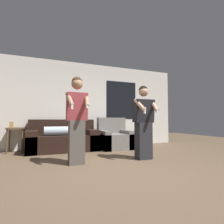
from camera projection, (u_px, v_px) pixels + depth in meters
name	position (u px, v px, depth m)	size (l,w,h in m)	color
ground_plane	(125.00, 171.00, 2.90)	(14.00, 14.00, 0.00)	brown
wall_back	(87.00, 105.00, 5.69)	(6.41, 0.07, 2.70)	silver
couch	(63.00, 139.00, 4.90)	(1.86, 0.90, 0.87)	black
armchair	(115.00, 138.00, 5.27)	(0.90, 0.84, 0.93)	slate
side_table	(16.00, 132.00, 4.67)	(0.43, 0.44, 0.81)	brown
person_left	(77.00, 119.00, 3.44)	(0.46, 0.46, 1.72)	#56514C
person_right	(144.00, 122.00, 3.87)	(0.50, 0.47, 1.63)	#28282D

